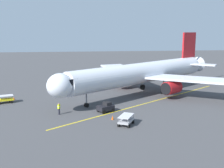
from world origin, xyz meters
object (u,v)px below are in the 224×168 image
(safety_cone_nose_left, at_px, (113,118))
(safety_cone_nose_right, at_px, (14,98))
(tug_near_nose, at_px, (106,107))
(baggage_cart_starboard_side, at_px, (5,99))
(baggage_cart_portside, at_px, (119,74))
(ground_crew_marshaller, at_px, (59,109))
(baggage_cart_rear_apron, at_px, (126,120))
(airplane, at_px, (144,73))

(safety_cone_nose_left, height_order, safety_cone_nose_right, same)
(tug_near_nose, xyz_separation_m, baggage_cart_starboard_side, (16.06, -7.45, -0.05))
(baggage_cart_portside, bearing_deg, tug_near_nose, 77.22)
(tug_near_nose, xyz_separation_m, safety_cone_nose_right, (15.08, -9.44, -0.43))
(safety_cone_nose_left, bearing_deg, ground_crew_marshaller, -24.43)
(safety_cone_nose_left, bearing_deg, baggage_cart_portside, -100.71)
(baggage_cart_portside, relative_size, safety_cone_nose_left, 5.34)
(baggage_cart_portside, bearing_deg, baggage_cart_rear_apron, 82.04)
(ground_crew_marshaller, bearing_deg, baggage_cart_rear_apron, 146.82)
(tug_near_nose, xyz_separation_m, safety_cone_nose_left, (-0.50, 3.67, -0.43))
(baggage_cart_portside, xyz_separation_m, baggage_cart_starboard_side, (23.25, 24.24, 0.00))
(baggage_cart_starboard_side, height_order, safety_cone_nose_left, baggage_cart_starboard_side)
(safety_cone_nose_left, bearing_deg, safety_cone_nose_right, -40.10)
(airplane, relative_size, safety_cone_nose_right, 63.68)
(baggage_cart_rear_apron, distance_m, safety_cone_nose_left, 2.80)
(ground_crew_marshaller, distance_m, baggage_cart_starboard_side, 12.11)
(airplane, height_order, tug_near_nose, airplane)
(tug_near_nose, height_order, safety_cone_nose_left, tug_near_nose)
(tug_near_nose, relative_size, baggage_cart_rear_apron, 0.93)
(tug_near_nose, bearing_deg, baggage_cart_portside, -102.78)
(baggage_cart_portside, relative_size, baggage_cart_starboard_side, 1.01)
(safety_cone_nose_right, bearing_deg, tug_near_nose, 147.94)
(airplane, xyz_separation_m, safety_cone_nose_right, (23.58, 1.55, -3.73))
(ground_crew_marshaller, relative_size, safety_cone_nose_right, 3.11)
(airplane, bearing_deg, safety_cone_nose_right, 3.76)
(safety_cone_nose_right, bearing_deg, airplane, -176.24)
(safety_cone_nose_right, bearing_deg, baggage_cart_portside, -135.03)
(baggage_cart_starboard_side, distance_m, safety_cone_nose_left, 19.95)
(ground_crew_marshaller, distance_m, baggage_cart_portside, 34.97)
(baggage_cart_starboard_side, bearing_deg, safety_cone_nose_right, -116.20)
(airplane, xyz_separation_m, baggage_cart_starboard_side, (24.57, 3.54, -3.35))
(baggage_cart_portside, bearing_deg, ground_crew_marshaller, 66.42)
(baggage_cart_portside, bearing_deg, airplane, 93.64)
(ground_crew_marshaller, bearing_deg, airplane, -143.44)
(tug_near_nose, relative_size, safety_cone_nose_left, 4.98)
(tug_near_nose, xyz_separation_m, baggage_cart_rear_apron, (-1.91, 6.05, -0.05))
(baggage_cart_portside, relative_size, baggage_cart_rear_apron, 1.00)
(safety_cone_nose_right, bearing_deg, baggage_cart_rear_apron, 137.63)
(safety_cone_nose_right, bearing_deg, safety_cone_nose_left, 139.90)
(tug_near_nose, distance_m, baggage_cart_rear_apron, 6.35)
(ground_crew_marshaller, distance_m, baggage_cart_rear_apron, 10.41)
(ground_crew_marshaller, relative_size, safety_cone_nose_left, 3.11)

